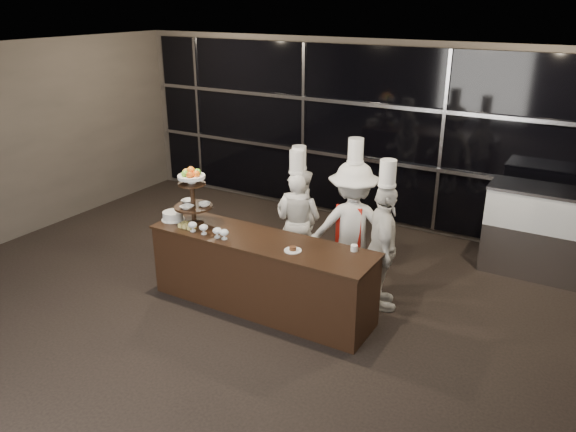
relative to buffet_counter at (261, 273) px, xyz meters
The scene contains 14 objects.
room 1.92m from the buffet_counter, 91.54° to the right, with size 10.00×10.00×10.00m.
window_wall 3.48m from the buffet_counter, 90.75° to the left, with size 8.60×0.10×2.80m.
buffet_counter is the anchor object (origin of this frame).
display_stand 1.33m from the buffet_counter, behind, with size 0.48×0.48×0.74m.
compotes 0.83m from the buffet_counter, 159.50° to the right, with size 0.58×0.11×0.12m.
layer_cake 1.40m from the buffet_counter, behind, with size 0.30×0.30×0.11m.
pastry_squares 1.10m from the buffet_counter, behind, with size 0.20×0.13×0.05m.
small_plate 0.69m from the buffet_counter, 11.38° to the right, with size 0.20×0.20×0.05m.
chef_cup 1.22m from the buffet_counter, 12.89° to the left, with size 0.08×0.08×0.07m, color white.
display_case 3.87m from the buffet_counter, 43.93° to the left, with size 1.47×0.64×1.24m.
chef_a 1.14m from the buffet_counter, 96.90° to the left, with size 0.61×0.50×1.74m.
chef_b 1.21m from the buffet_counter, 96.85° to the left, with size 0.75×0.60×1.77m.
chef_c 1.32m from the buffet_counter, 54.65° to the left, with size 1.27×1.07×2.01m.
chef_d 1.50m from the buffet_counter, 30.84° to the left, with size 0.77×1.00×1.88m.
Camera 1 is at (3.39, -3.46, 3.59)m, focal length 35.00 mm.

